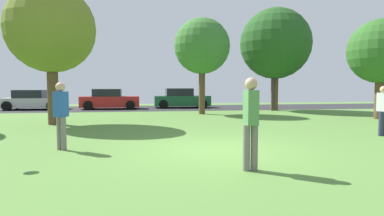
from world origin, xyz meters
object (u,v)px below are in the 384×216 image
object	(u,v)px
oak_tree_center	(381,52)
person_thrower	(61,113)
street_lamp_post	(273,77)
oak_tree_right	(51,29)
parked_car_silver	(33,101)
oak_tree_left	(202,46)
person_walking	(251,119)
maple_tree_far	(275,44)
person_bystander	(383,109)
parked_car_red	(110,100)
parked_car_green	(181,99)

from	to	relation	value
oak_tree_center	person_thrower	xyz separation A→B (m)	(-13.86, -5.71, -2.39)
street_lamp_post	oak_tree_right	bearing A→B (deg)	-155.00
oak_tree_right	parked_car_silver	size ratio (longest dim) A/B	1.46
oak_tree_right	oak_tree_left	world-z (taller)	oak_tree_right
person_walking	person_thrower	bearing A→B (deg)	56.46
oak_tree_left	street_lamp_post	distance (m)	5.69
maple_tree_far	person_bystander	distance (m)	11.80
oak_tree_left	street_lamp_post	size ratio (longest dim) A/B	1.25
oak_tree_right	maple_tree_far	world-z (taller)	maple_tree_far
person_thrower	person_bystander	distance (m)	9.97
oak_tree_left	person_thrower	distance (m)	11.77
street_lamp_post	oak_tree_center	bearing A→B (deg)	-62.11
person_walking	oak_tree_center	bearing A→B (deg)	-49.73
oak_tree_center	street_lamp_post	xyz separation A→B (m)	(-3.13, 5.91, -1.11)
person_thrower	parked_car_silver	size ratio (longest dim) A/B	0.43
parked_car_red	person_walking	bearing A→B (deg)	-76.29
oak_tree_center	person_bystander	distance (m)	6.74
person_walking	parked_car_green	size ratio (longest dim) A/B	0.43
oak_tree_center	parked_car_green	distance (m)	13.61
person_bystander	oak_tree_right	bearing A→B (deg)	44.41
oak_tree_right	person_bystander	distance (m)	13.05
parked_car_silver	parked_car_red	bearing A→B (deg)	-2.33
street_lamp_post	parked_car_silver	bearing A→B (deg)	167.08
oak_tree_center	street_lamp_post	distance (m)	6.78
oak_tree_left	person_walking	world-z (taller)	oak_tree_left
maple_tree_far	street_lamp_post	size ratio (longest dim) A/B	1.53
oak_tree_left	maple_tree_far	distance (m)	5.85
person_bystander	street_lamp_post	distance (m)	10.93
parked_car_silver	street_lamp_post	world-z (taller)	street_lamp_post
oak_tree_center	parked_car_green	xyz separation A→B (m)	(-8.77, 10.06, -2.69)
person_bystander	parked_car_green	xyz separation A→B (m)	(-4.85, 14.97, -0.24)
person_walking	parked_car_silver	xyz separation A→B (m)	(-9.65, 18.03, -0.39)
oak_tree_left	maple_tree_far	size ratio (longest dim) A/B	0.82
oak_tree_left	oak_tree_right	bearing A→B (deg)	-150.69
person_bystander	parked_car_red	bearing A→B (deg)	13.08
oak_tree_center	person_walking	world-z (taller)	oak_tree_center
oak_tree_left	person_walking	distance (m)	13.02
person_thrower	person_walking	bearing A→B (deg)	97.48
person_thrower	parked_car_red	xyz separation A→B (m)	(-0.21, 15.13, -0.31)
oak_tree_right	oak_tree_center	bearing A→B (deg)	-0.42
street_lamp_post	maple_tree_far	bearing A→B (deg)	50.88
oak_tree_left	parked_car_red	xyz separation A→B (m)	(-5.80, 5.22, -3.31)
person_thrower	person_bystander	size ratio (longest dim) A/B	1.06
maple_tree_far	parked_car_green	world-z (taller)	maple_tree_far
oak_tree_right	person_thrower	xyz separation A→B (m)	(1.69, -5.82, -3.07)
oak_tree_left	person_bystander	distance (m)	10.55
person_thrower	street_lamp_post	world-z (taller)	street_lamp_post
person_thrower	oak_tree_left	bearing A→B (deg)	-168.94
oak_tree_center	oak_tree_right	xyz separation A→B (m)	(-15.55, 0.12, 0.68)
person_thrower	maple_tree_far	bearing A→B (deg)	177.85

